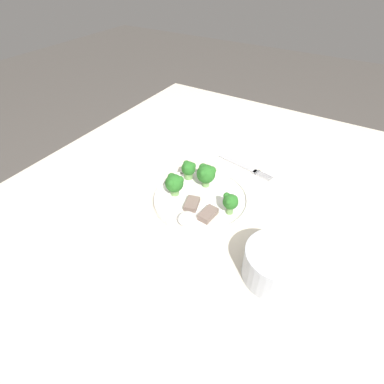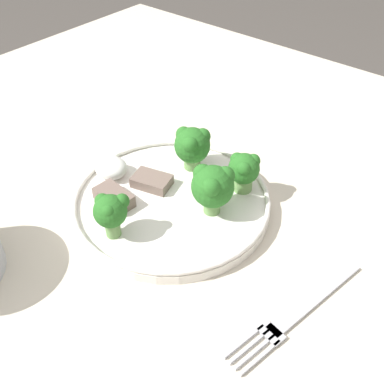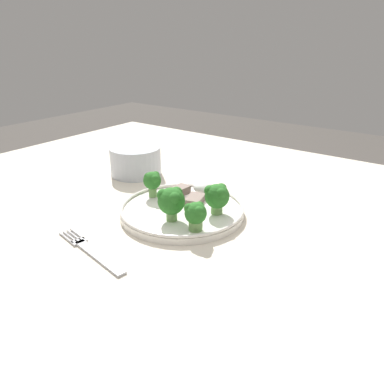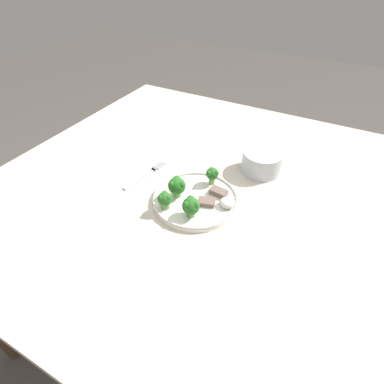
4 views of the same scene
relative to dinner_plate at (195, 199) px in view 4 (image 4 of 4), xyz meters
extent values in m
plane|color=#4C4742|center=(-0.04, 0.08, -0.71)|extent=(8.00, 8.00, 0.00)
cube|color=beige|center=(-0.04, 0.08, -0.02)|extent=(1.17, 1.16, 0.03)
cylinder|color=brown|center=(-0.57, 0.60, -0.37)|extent=(0.06, 0.06, 0.67)
cylinder|color=brown|center=(0.48, 0.60, -0.37)|extent=(0.06, 0.06, 0.67)
cylinder|color=white|center=(0.00, 0.00, 0.00)|extent=(0.23, 0.23, 0.01)
torus|color=white|center=(0.00, 0.00, 0.01)|extent=(0.23, 0.23, 0.01)
cube|color=#B2B2B7|center=(-0.20, 0.01, -0.01)|extent=(0.04, 0.13, 0.00)
cube|color=#B2B2B7|center=(-0.18, 0.07, -0.01)|extent=(0.03, 0.02, 0.00)
cube|color=#B2B2B7|center=(-0.17, 0.09, -0.01)|extent=(0.01, 0.05, 0.00)
cube|color=#B2B2B7|center=(-0.18, 0.10, -0.01)|extent=(0.01, 0.05, 0.00)
cube|color=#B2B2B7|center=(-0.18, 0.10, -0.01)|extent=(0.01, 0.05, 0.00)
cube|color=#B2B2B7|center=(-0.19, 0.10, -0.01)|extent=(0.01, 0.05, 0.00)
cylinder|color=#B7BCC6|center=(0.11, 0.23, 0.02)|extent=(0.12, 0.12, 0.07)
cylinder|color=white|center=(0.11, 0.23, 0.02)|extent=(0.10, 0.10, 0.05)
cylinder|color=#709E56|center=(0.02, -0.06, 0.01)|extent=(0.02, 0.02, 0.02)
sphere|color=#286B23|center=(0.02, -0.06, 0.04)|extent=(0.05, 0.05, 0.05)
sphere|color=#286B23|center=(0.03, -0.06, 0.05)|extent=(0.02, 0.02, 0.02)
sphere|color=#286B23|center=(0.01, -0.05, 0.05)|extent=(0.02, 0.02, 0.02)
sphere|color=#286B23|center=(0.01, -0.08, 0.05)|extent=(0.02, 0.02, 0.02)
cylinder|color=#709E56|center=(-0.05, -0.07, 0.01)|extent=(0.02, 0.02, 0.02)
sphere|color=#286B23|center=(-0.05, -0.07, 0.03)|extent=(0.04, 0.04, 0.04)
sphere|color=#286B23|center=(-0.04, -0.07, 0.04)|extent=(0.02, 0.02, 0.02)
sphere|color=#286B23|center=(-0.06, -0.06, 0.04)|extent=(0.02, 0.02, 0.02)
sphere|color=#286B23|center=(-0.06, -0.08, 0.04)|extent=(0.02, 0.02, 0.02)
cylinder|color=#709E56|center=(-0.05, -0.01, 0.01)|extent=(0.02, 0.02, 0.02)
sphere|color=#286B23|center=(-0.05, -0.01, 0.04)|extent=(0.05, 0.05, 0.05)
sphere|color=#286B23|center=(-0.03, -0.01, 0.05)|extent=(0.02, 0.02, 0.02)
sphere|color=#286B23|center=(-0.06, 0.00, 0.05)|extent=(0.02, 0.02, 0.02)
sphere|color=#286B23|center=(-0.06, -0.03, 0.05)|extent=(0.02, 0.02, 0.02)
cylinder|color=#709E56|center=(0.01, 0.08, 0.01)|extent=(0.02, 0.02, 0.02)
sphere|color=#286B23|center=(0.01, 0.08, 0.04)|extent=(0.04, 0.04, 0.04)
sphere|color=#286B23|center=(0.02, 0.08, 0.05)|extent=(0.02, 0.02, 0.02)
sphere|color=#286B23|center=(0.01, 0.09, 0.05)|extent=(0.02, 0.02, 0.02)
sphere|color=#286B23|center=(0.01, 0.07, 0.05)|extent=(0.02, 0.02, 0.02)
cube|color=#756056|center=(0.05, 0.05, 0.01)|extent=(0.05, 0.03, 0.02)
cube|color=#756056|center=(0.04, 0.00, 0.01)|extent=(0.05, 0.04, 0.01)
ellipsoid|color=white|center=(0.09, 0.01, 0.01)|extent=(0.04, 0.04, 0.02)
camera|label=1|loc=(0.49, 0.27, 0.50)|focal=28.00mm
camera|label=2|loc=(-0.27, 0.29, 0.36)|focal=42.00mm
camera|label=3|loc=(-0.51, -0.39, 0.31)|focal=35.00mm
camera|label=4|loc=(0.28, -0.55, 0.55)|focal=28.00mm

